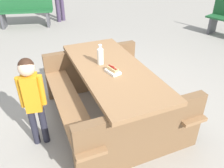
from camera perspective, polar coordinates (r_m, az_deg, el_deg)
name	(u,v)px	position (r m, az deg, el deg)	size (l,w,h in m)	color
ground_plane	(112,117)	(3.11, 0.00, -8.28)	(30.00, 30.00, 0.00)	gray
picnic_table	(112,89)	(2.84, 0.00, -1.38)	(1.99, 1.65, 0.75)	olive
soda_bottle	(100,55)	(2.73, -2.93, 7.20)	(0.08, 0.08, 0.25)	silver
hotdog_tray	(113,70)	(2.56, 0.20, 3.40)	(0.21, 0.17, 0.08)	white
child_in_coat	(32,93)	(2.49, -19.37, -2.16)	(0.17, 0.26, 1.07)	#262633
park_bench_mid	(25,10)	(7.02, -20.91, 16.89)	(0.55, 1.53, 0.85)	#1E592D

